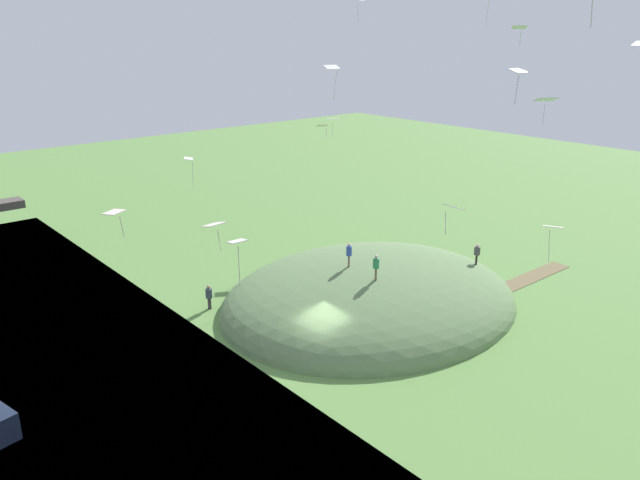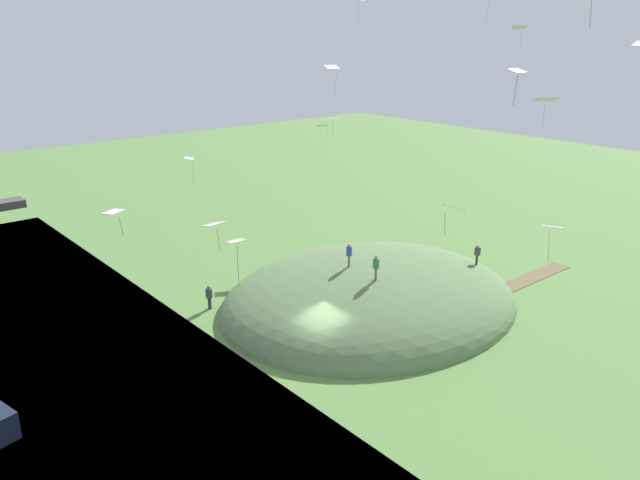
% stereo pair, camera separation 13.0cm
% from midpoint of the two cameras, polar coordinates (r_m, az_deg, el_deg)
% --- Properties ---
extents(ground_plane, '(160.00, 160.00, 0.00)m').
position_cam_midpoint_polar(ground_plane, '(37.67, 0.06, -10.09)').
color(ground_plane, '#5B8841').
extents(grass_hill, '(22.04, 18.86, 5.85)m').
position_cam_midpoint_polar(grass_hill, '(43.94, 4.54, -5.74)').
color(grass_hill, '#5E7C4D').
rests_on(grass_hill, ground_plane).
extents(dirt_path, '(10.17, 1.66, 0.04)m').
position_cam_midpoint_polar(dirt_path, '(50.19, 18.38, -3.46)').
color(dirt_path, brown).
rests_on(dirt_path, ground_plane).
extents(person_on_hilltop, '(0.54, 0.54, 1.68)m').
position_cam_midpoint_polar(person_on_hilltop, '(41.93, 2.60, -1.10)').
color(person_on_hilltop, brown).
rests_on(person_on_hilltop, grass_hill).
extents(person_watching_kites, '(0.59, 0.59, 1.72)m').
position_cam_midpoint_polar(person_watching_kites, '(40.00, 5.10, -2.24)').
color(person_watching_kites, brown).
rests_on(person_watching_kites, grass_hill).
extents(person_walking_path, '(0.47, 0.47, 1.73)m').
position_cam_midpoint_polar(person_walking_path, '(43.09, -10.28, -4.95)').
color(person_walking_path, '#3B2F37').
rests_on(person_walking_path, ground_plane).
extents(person_with_child, '(0.61, 0.61, 1.59)m').
position_cam_midpoint_polar(person_with_child, '(46.74, 14.19, -1.06)').
color(person_with_child, black).
rests_on(person_with_child, grass_hill).
extents(kite_0, '(0.99, 1.07, 2.12)m').
position_cam_midpoint_polar(kite_0, '(46.23, -12.05, 7.18)').
color(kite_0, white).
extents(kite_2, '(0.83, 0.63, 1.80)m').
position_cam_midpoint_polar(kite_2, '(49.45, 3.58, 21.09)').
color(kite_2, white).
extents(kite_3, '(0.77, 0.55, 2.08)m').
position_cam_midpoint_polar(kite_3, '(26.02, -7.76, -0.49)').
color(kite_3, white).
extents(kite_4, '(0.99, 1.13, 1.98)m').
position_cam_midpoint_polar(kite_4, '(31.97, 20.51, 0.98)').
color(kite_4, white).
extents(kite_5, '(1.20, 0.91, 1.48)m').
position_cam_midpoint_polar(kite_5, '(31.17, -9.83, 1.36)').
color(kite_5, white).
extents(kite_6, '(1.03, 0.80, 2.06)m').
position_cam_midpoint_polar(kite_6, '(38.57, 1.03, 15.45)').
color(kite_6, white).
extents(kite_7, '(0.66, 0.92, 1.38)m').
position_cam_midpoint_polar(kite_7, '(28.61, 12.11, 2.86)').
color(kite_7, white).
extents(kite_9, '(1.00, 0.94, 1.13)m').
position_cam_midpoint_polar(kite_9, '(49.30, 0.15, 10.45)').
color(kite_9, '#F4DBD6').
extents(kite_10, '(0.62, 0.43, 1.31)m').
position_cam_midpoint_polar(kite_10, '(24.16, 17.63, 14.39)').
color(kite_10, white).
extents(kite_11, '(1.35, 1.23, 1.75)m').
position_cam_midpoint_polar(kite_11, '(54.91, 1.17, 11.05)').
color(kite_11, silver).
extents(kite_12, '(1.13, 1.02, 1.25)m').
position_cam_midpoint_polar(kite_12, '(28.97, -18.53, 2.37)').
color(kite_12, silver).
extents(kite_13, '(0.98, 0.97, 1.19)m').
position_cam_midpoint_polar(kite_13, '(38.52, 17.80, 18.10)').
color(kite_13, silver).
extents(kite_15, '(1.38, 1.29, 1.66)m').
position_cam_midpoint_polar(kite_15, '(37.01, 19.99, 12.01)').
color(kite_15, white).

